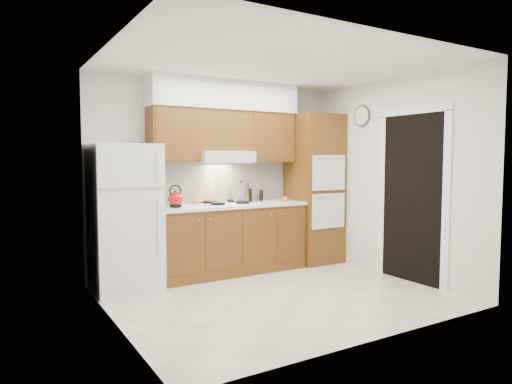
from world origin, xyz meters
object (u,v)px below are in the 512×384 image
kettle (175,199)px  fridge (125,217)px  stock_pot (241,192)px  oven_cabinet (314,189)px

kettle → fridge: bearing=-179.5°
stock_pot → kettle: bearing=-173.2°
fridge → stock_pot: fridge is taller
fridge → oven_cabinet: bearing=0.7°
fridge → oven_cabinet: oven_cabinet is taller
oven_cabinet → kettle: 2.21m
oven_cabinet → kettle: oven_cabinet is taller
oven_cabinet → stock_pot: size_ratio=9.22×
oven_cabinet → fridge: bearing=-179.3°
fridge → oven_cabinet: (2.85, 0.03, 0.24)m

